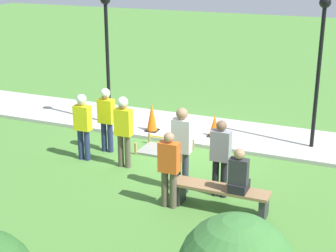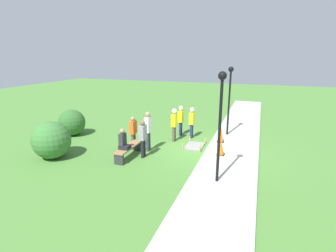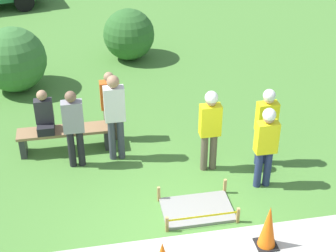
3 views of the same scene
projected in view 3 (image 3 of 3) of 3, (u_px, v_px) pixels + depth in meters
ground_plane at (187, 239)px, 8.55m from camera, size 60.00×60.00×0.00m
wet_concrete_patch at (197, 209)px, 9.13m from camera, size 1.29×0.87×0.30m
traffic_cone_far_patch at (268, 227)px, 8.08m from camera, size 0.34×0.34×0.80m
park_bench at (65, 135)px, 10.63m from camera, size 1.92×0.44×0.50m
person_seated_on_bench at (44, 115)px, 10.36m from camera, size 0.36×0.44×0.89m
worker_supervisor at (266, 142)px, 9.28m from camera, size 0.40×0.24×1.67m
worker_assistant at (266, 121)px, 9.90m from camera, size 0.40×0.24×1.66m
worker_trainee at (210, 125)px, 9.72m from camera, size 0.40×0.25×1.72m
bystander_in_orange_shirt at (110, 103)px, 10.73m from camera, size 0.40×0.22×1.59m
bystander_in_gray_shirt at (115, 112)px, 10.01m from camera, size 0.40×0.24×1.86m
bystander_in_white_shirt at (74, 125)px, 9.86m from camera, size 0.40×0.22×1.66m
shrub_rounded_near at (129, 34)px, 14.50m from camera, size 1.45×1.45×1.45m
shrub_rounded_mid at (14, 59)px, 12.79m from camera, size 1.63×1.63×1.63m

